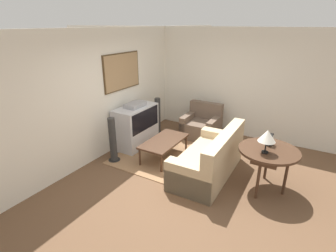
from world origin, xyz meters
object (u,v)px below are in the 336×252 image
at_px(coffee_table, 164,142).
at_px(console_table, 269,153).
at_px(speaker_tower_right, 158,117).
at_px(table_lamp, 267,136).
at_px(tv, 136,126).
at_px(couch, 210,160).
at_px(speaker_tower_left, 113,141).
at_px(armchair, 201,126).
at_px(mantel_clock, 270,139).

distance_m(coffee_table, console_table, 2.16).
bearing_deg(speaker_tower_right, table_lamp, -114.35).
height_order(tv, couch, tv).
bearing_deg(console_table, speaker_tower_left, 100.79).
bearing_deg(armchair, tv, -133.58).
height_order(table_lamp, speaker_tower_right, table_lamp).
relative_size(console_table, speaker_tower_left, 1.03).
xyz_separation_m(tv, table_lamp, (-0.47, -3.01, 0.58)).
xyz_separation_m(table_lamp, speaker_tower_right, (1.34, 2.96, -0.62)).
xyz_separation_m(armchair, table_lamp, (-1.72, -1.86, 0.79)).
bearing_deg(tv, couch, -99.69).
xyz_separation_m(couch, speaker_tower_right, (1.22, 1.98, 0.14)).
bearing_deg(console_table, couch, 92.45).
distance_m(tv, table_lamp, 3.10).
bearing_deg(tv, coffee_table, -104.02).
distance_m(tv, console_table, 3.08).
bearing_deg(tv, table_lamp, -98.80).
height_order(coffee_table, console_table, console_table).
relative_size(coffee_table, speaker_tower_left, 1.21).
height_order(console_table, speaker_tower_right, speaker_tower_right).
height_order(tv, mantel_clock, tv).
height_order(speaker_tower_left, speaker_tower_right, same).
bearing_deg(couch, armchair, -152.17).
xyz_separation_m(console_table, speaker_tower_right, (1.18, 3.01, -0.25)).
distance_m(tv, speaker_tower_right, 0.88).
bearing_deg(table_lamp, coffee_table, 83.56).
relative_size(coffee_table, console_table, 1.17).
relative_size(couch, speaker_tower_left, 1.92).
xyz_separation_m(armchair, speaker_tower_left, (-2.13, 1.10, 0.17)).
distance_m(armchair, console_table, 2.49).
relative_size(couch, coffee_table, 1.58).
height_order(couch, speaker_tower_right, speaker_tower_right).
xyz_separation_m(coffee_table, table_lamp, (-0.24, -2.09, 0.69)).
xyz_separation_m(table_lamp, mantel_clock, (0.36, -0.00, -0.20)).
distance_m(table_lamp, speaker_tower_left, 3.06).
relative_size(couch, speaker_tower_right, 1.92).
distance_m(armchair, speaker_tower_right, 1.18).
xyz_separation_m(console_table, speaker_tower_left, (-0.57, 3.01, -0.25)).
bearing_deg(speaker_tower_right, speaker_tower_left, 180.00).
distance_m(console_table, mantel_clock, 0.26).
xyz_separation_m(couch, coffee_table, (0.12, 1.11, 0.07)).
relative_size(armchair, speaker_tower_right, 0.91).
height_order(armchair, table_lamp, table_lamp).
bearing_deg(speaker_tower_left, console_table, -79.21).
xyz_separation_m(tv, armchair, (1.25, -1.15, -0.21)).
bearing_deg(speaker_tower_left, armchair, -27.40).
relative_size(tv, speaker_tower_right, 1.13).
xyz_separation_m(console_table, mantel_clock, (0.19, 0.04, 0.17)).
bearing_deg(coffee_table, speaker_tower_right, 38.28).
height_order(coffee_table, speaker_tower_right, speaker_tower_right).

